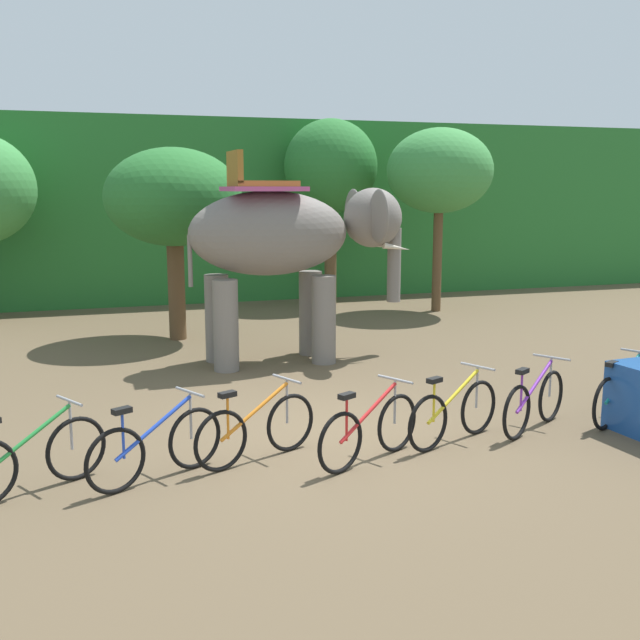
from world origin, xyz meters
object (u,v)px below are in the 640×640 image
object	(u,v)px
bike_blue	(157,446)
bike_orange	(257,429)
tree_center_left	(331,168)
elephant	(287,241)
tree_far_left	(440,172)
bike_red	(370,430)
bike_teal	(622,394)
tree_center_right	(173,199)
bike_yellow	(454,413)
bike_green	(32,458)
bike_purple	(534,402)

from	to	relation	value
bike_blue	bike_orange	size ratio (longest dim) A/B	0.97
tree_center_left	elephant	bearing A→B (deg)	-114.84
tree_far_left	bike_red	distance (m)	11.51
elephant	bike_teal	distance (m)	6.22
bike_orange	tree_center_right	bearing A→B (deg)	90.05
bike_orange	bike_yellow	xyz separation A→B (m)	(2.48, -0.13, 0.00)
bike_green	bike_blue	size ratio (longest dim) A/B	0.98
bike_blue	bike_yellow	distance (m)	3.65
tree_center_right	tree_far_left	size ratio (longest dim) A/B	0.86
bike_teal	bike_purple	bearing A→B (deg)	178.28
tree_center_left	bike_teal	world-z (taller)	tree_center_left
elephant	bike_green	bearing A→B (deg)	-129.25
bike_orange	bike_red	bearing A→B (deg)	-19.32
tree_center_right	bike_teal	world-z (taller)	tree_center_right
bike_blue	bike_purple	xyz separation A→B (m)	(4.88, 0.23, 0.00)
bike_red	bike_yellow	bearing A→B (deg)	13.70
tree_far_left	bike_yellow	xyz separation A→B (m)	(-4.35, -9.25, -3.17)
bike_green	bike_purple	xyz separation A→B (m)	(6.15, 0.20, 0.00)
tree_far_left	bike_red	xyz separation A→B (m)	(-5.59, -9.55, -3.17)
tree_center_left	elephant	size ratio (longest dim) A/B	1.20
tree_center_left	elephant	distance (m)	7.12
tree_center_left	tree_far_left	size ratio (longest dim) A/B	1.07
bike_blue	bike_purple	size ratio (longest dim) A/B	1.03
tree_center_left	bike_red	size ratio (longest dim) A/B	3.24
tree_far_left	elephant	distance (m)	6.82
bike_purple	bike_blue	bearing A→B (deg)	-177.27
bike_green	bike_orange	bearing A→B (deg)	5.04
tree_far_left	bike_blue	world-z (taller)	tree_far_left
elephant	bike_yellow	world-z (taller)	elephant
tree_center_left	bike_blue	size ratio (longest dim) A/B	3.23
tree_center_left	tree_far_left	bearing A→B (deg)	-42.68
tree_center_right	bike_purple	xyz separation A→B (m)	(3.72, -7.49, -2.55)
tree_far_left	bike_green	world-z (taller)	tree_far_left
tree_center_left	bike_orange	size ratio (longest dim) A/B	3.13
tree_center_left	tree_center_right	bearing A→B (deg)	-141.44
elephant	bike_orange	xyz separation A→B (m)	(-1.69, -4.84, -1.82)
bike_yellow	bike_blue	bearing A→B (deg)	-178.10
bike_orange	bike_purple	xyz separation A→B (m)	(3.71, -0.02, 0.00)
tree_center_left	bike_green	size ratio (longest dim) A/B	3.28
bike_blue	bike_purple	bearing A→B (deg)	2.73
tree_far_left	bike_yellow	distance (m)	10.70
elephant	bike_teal	world-z (taller)	elephant
tree_center_right	bike_orange	world-z (taller)	tree_center_right
elephant	tree_center_left	bearing A→B (deg)	65.16
tree_center_left	elephant	world-z (taller)	tree_center_left
tree_center_right	bike_red	distance (m)	8.40
bike_green	bike_blue	xyz separation A→B (m)	(1.27, -0.04, 0.00)
tree_center_left	bike_blue	bearing A→B (deg)	-116.88
tree_center_left	bike_blue	xyz separation A→B (m)	(-5.78, -11.41, -3.29)
tree_far_left	bike_blue	bearing A→B (deg)	-130.48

